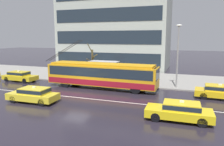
{
  "coord_description": "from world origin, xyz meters",
  "views": [
    {
      "loc": [
        10.37,
        -18.58,
        5.58
      ],
      "look_at": [
        2.48,
        3.88,
        1.64
      ],
      "focal_mm": 34.55,
      "sensor_mm": 36.0,
      "label": 1
    }
  ],
  "objects_px": {
    "taxi_oncoming_far": "(180,110)",
    "street_tree_bare": "(92,62)",
    "taxi_oncoming_near": "(33,94)",
    "bus_shelter": "(105,66)",
    "taxi_queued_behind_bus": "(20,76)",
    "pedestrian_approaching_curb": "(78,67)",
    "street_lamp": "(178,51)",
    "trolleybus": "(102,74)",
    "pedestrian_at_shelter": "(117,73)",
    "taxi_ahead_of_bus": "(221,91)"
  },
  "relations": [
    {
      "from": "taxi_oncoming_far",
      "to": "street_tree_bare",
      "type": "distance_m",
      "value": 16.58
    },
    {
      "from": "taxi_oncoming_near",
      "to": "street_tree_bare",
      "type": "xyz_separation_m",
      "value": [
        0.44,
        11.39,
        1.63
      ]
    },
    {
      "from": "bus_shelter",
      "to": "taxi_queued_behind_bus",
      "type": "bearing_deg",
      "value": -160.24
    },
    {
      "from": "taxi_oncoming_near",
      "to": "taxi_queued_behind_bus",
      "type": "height_order",
      "value": "same"
    },
    {
      "from": "bus_shelter",
      "to": "pedestrian_approaching_curb",
      "type": "xyz_separation_m",
      "value": [
        -3.4,
        -0.69,
        -0.26
      ]
    },
    {
      "from": "taxi_queued_behind_bus",
      "to": "street_lamp",
      "type": "relative_size",
      "value": 0.67
    },
    {
      "from": "taxi_queued_behind_bus",
      "to": "street_tree_bare",
      "type": "height_order",
      "value": "street_tree_bare"
    },
    {
      "from": "bus_shelter",
      "to": "trolleybus",
      "type": "bearing_deg",
      "value": -73.92
    },
    {
      "from": "taxi_queued_behind_bus",
      "to": "street_tree_bare",
      "type": "xyz_separation_m",
      "value": [
        8.19,
        4.52,
        1.63
      ]
    },
    {
      "from": "pedestrian_at_shelter",
      "to": "street_tree_bare",
      "type": "bearing_deg",
      "value": 172.87
    },
    {
      "from": "bus_shelter",
      "to": "pedestrian_at_shelter",
      "type": "bearing_deg",
      "value": 12.98
    },
    {
      "from": "taxi_queued_behind_bus",
      "to": "street_tree_bare",
      "type": "relative_size",
      "value": 0.98
    },
    {
      "from": "taxi_oncoming_far",
      "to": "pedestrian_at_shelter",
      "type": "height_order",
      "value": "pedestrian_at_shelter"
    },
    {
      "from": "taxi_ahead_of_bus",
      "to": "pedestrian_at_shelter",
      "type": "bearing_deg",
      "value": 158.73
    },
    {
      "from": "street_lamp",
      "to": "street_tree_bare",
      "type": "xyz_separation_m",
      "value": [
        -11.04,
        2.04,
        -1.83
      ]
    },
    {
      "from": "taxi_ahead_of_bus",
      "to": "taxi_oncoming_near",
      "type": "height_order",
      "value": "same"
    },
    {
      "from": "pedestrian_approaching_curb",
      "to": "street_lamp",
      "type": "xyz_separation_m",
      "value": [
        12.33,
        -0.53,
        2.43
      ]
    },
    {
      "from": "taxi_oncoming_far",
      "to": "street_tree_bare",
      "type": "relative_size",
      "value": 0.95
    },
    {
      "from": "trolleybus",
      "to": "pedestrian_at_shelter",
      "type": "distance_m",
      "value": 4.14
    },
    {
      "from": "taxi_ahead_of_bus",
      "to": "street_lamp",
      "type": "distance_m",
      "value": 6.06
    },
    {
      "from": "taxi_oncoming_near",
      "to": "pedestrian_approaching_curb",
      "type": "relative_size",
      "value": 2.3
    },
    {
      "from": "taxi_ahead_of_bus",
      "to": "street_tree_bare",
      "type": "relative_size",
      "value": 1.01
    },
    {
      "from": "trolleybus",
      "to": "street_lamp",
      "type": "bearing_deg",
      "value": 17.7
    },
    {
      "from": "bus_shelter",
      "to": "street_tree_bare",
      "type": "xyz_separation_m",
      "value": [
        -2.1,
        0.82,
        0.34
      ]
    },
    {
      "from": "taxi_oncoming_near",
      "to": "street_lamp",
      "type": "bearing_deg",
      "value": 39.15
    },
    {
      "from": "trolleybus",
      "to": "bus_shelter",
      "type": "xyz_separation_m",
      "value": [
        -1.07,
        3.73,
        0.45
      ]
    },
    {
      "from": "pedestrian_at_shelter",
      "to": "pedestrian_approaching_curb",
      "type": "height_order",
      "value": "pedestrian_approaching_curb"
    },
    {
      "from": "trolleybus",
      "to": "taxi_oncoming_near",
      "type": "xyz_separation_m",
      "value": [
        -3.62,
        -6.84,
        -0.83
      ]
    },
    {
      "from": "bus_shelter",
      "to": "pedestrian_at_shelter",
      "type": "height_order",
      "value": "bus_shelter"
    },
    {
      "from": "pedestrian_approaching_curb",
      "to": "bus_shelter",
      "type": "bearing_deg",
      "value": 11.4
    },
    {
      "from": "taxi_oncoming_near",
      "to": "street_tree_bare",
      "type": "bearing_deg",
      "value": 87.77
    },
    {
      "from": "street_lamp",
      "to": "pedestrian_at_shelter",
      "type": "bearing_deg",
      "value": 167.9
    },
    {
      "from": "taxi_queued_behind_bus",
      "to": "pedestrian_at_shelter",
      "type": "distance_m",
      "value": 12.54
    },
    {
      "from": "pedestrian_approaching_curb",
      "to": "street_lamp",
      "type": "distance_m",
      "value": 12.58
    },
    {
      "from": "pedestrian_at_shelter",
      "to": "street_lamp",
      "type": "bearing_deg",
      "value": -12.1
    },
    {
      "from": "taxi_ahead_of_bus",
      "to": "pedestrian_at_shelter",
      "type": "relative_size",
      "value": 2.87
    },
    {
      "from": "taxi_oncoming_far",
      "to": "taxi_oncoming_near",
      "type": "bearing_deg",
      "value": 179.04
    },
    {
      "from": "trolleybus",
      "to": "street_lamp",
      "type": "relative_size",
      "value": 1.96
    },
    {
      "from": "pedestrian_at_shelter",
      "to": "taxi_oncoming_far",
      "type": "bearing_deg",
      "value": -54.05
    },
    {
      "from": "trolleybus",
      "to": "street_tree_bare",
      "type": "height_order",
      "value": "trolleybus"
    },
    {
      "from": "taxi_ahead_of_bus",
      "to": "street_tree_bare",
      "type": "distance_m",
      "value": 15.97
    },
    {
      "from": "pedestrian_approaching_curb",
      "to": "street_lamp",
      "type": "height_order",
      "value": "street_lamp"
    },
    {
      "from": "taxi_oncoming_near",
      "to": "taxi_queued_behind_bus",
      "type": "distance_m",
      "value": 10.35
    },
    {
      "from": "bus_shelter",
      "to": "street_tree_bare",
      "type": "relative_size",
      "value": 0.79
    },
    {
      "from": "taxi_ahead_of_bus",
      "to": "taxi_oncoming_far",
      "type": "distance_m",
      "value": 7.48
    },
    {
      "from": "taxi_ahead_of_bus",
      "to": "bus_shelter",
      "type": "bearing_deg",
      "value": 162.54
    },
    {
      "from": "street_lamp",
      "to": "taxi_ahead_of_bus",
      "type": "bearing_deg",
      "value": -35.22
    },
    {
      "from": "taxi_queued_behind_bus",
      "to": "street_tree_bare",
      "type": "distance_m",
      "value": 9.5
    },
    {
      "from": "taxi_oncoming_far",
      "to": "street_lamp",
      "type": "bearing_deg",
      "value": 94.21
    },
    {
      "from": "trolleybus",
      "to": "taxi_ahead_of_bus",
      "type": "bearing_deg",
      "value": -1.74
    }
  ]
}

